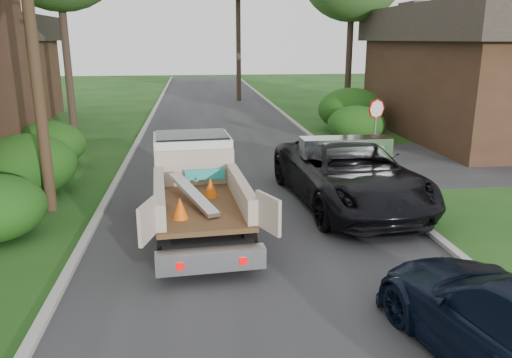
{
  "coord_description": "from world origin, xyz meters",
  "views": [
    {
      "loc": [
        -1.49,
        -8.7,
        4.56
      ],
      "look_at": [
        -0.0,
        3.2,
        1.2
      ],
      "focal_mm": 35.0,
      "sensor_mm": 36.0,
      "label": 1
    }
  ],
  "objects_px": {
    "house_right": "(498,70)",
    "flatbed_truck": "(196,179)",
    "stop_sign": "(376,118)",
    "utility_pole": "(30,14)",
    "black_pickup": "(349,173)"
  },
  "relations": [
    {
      "from": "utility_pole",
      "to": "flatbed_truck",
      "type": "distance_m",
      "value": 5.83
    },
    {
      "from": "utility_pole",
      "to": "flatbed_truck",
      "type": "bearing_deg",
      "value": -19.73
    },
    {
      "from": "black_pickup",
      "to": "utility_pole",
      "type": "bearing_deg",
      "value": 172.13
    },
    {
      "from": "stop_sign",
      "to": "house_right",
      "type": "bearing_deg",
      "value": 32.66
    },
    {
      "from": "flatbed_truck",
      "to": "black_pickup",
      "type": "distance_m",
      "value": 4.42
    },
    {
      "from": "stop_sign",
      "to": "utility_pole",
      "type": "bearing_deg",
      "value": -159.38
    },
    {
      "from": "house_right",
      "to": "black_pickup",
      "type": "height_order",
      "value": "house_right"
    },
    {
      "from": "house_right",
      "to": "flatbed_truck",
      "type": "bearing_deg",
      "value": -144.24
    },
    {
      "from": "utility_pole",
      "to": "house_right",
      "type": "bearing_deg",
      "value": 26.01
    },
    {
      "from": "utility_pole",
      "to": "black_pickup",
      "type": "xyz_separation_m",
      "value": [
        8.29,
        -0.48,
        -4.26
      ]
    },
    {
      "from": "house_right",
      "to": "flatbed_truck",
      "type": "xyz_separation_m",
      "value": [
        -14.5,
        -10.45,
        -2.0
      ]
    },
    {
      "from": "house_right",
      "to": "flatbed_truck",
      "type": "distance_m",
      "value": 17.98
    },
    {
      "from": "stop_sign",
      "to": "flatbed_truck",
      "type": "relative_size",
      "value": 0.43
    },
    {
      "from": "house_right",
      "to": "black_pickup",
      "type": "relative_size",
      "value": 1.98
    },
    {
      "from": "stop_sign",
      "to": "flatbed_truck",
      "type": "distance_m",
      "value": 8.66
    }
  ]
}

